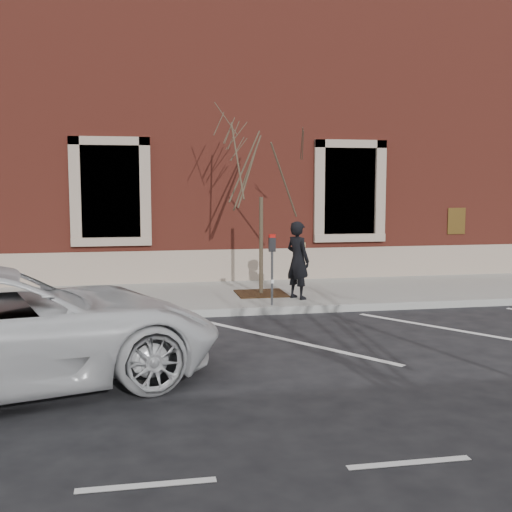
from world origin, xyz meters
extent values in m
plane|color=#28282B|center=(0.00, 0.00, 0.00)|extent=(120.00, 120.00, 0.00)
cube|color=gray|center=(0.00, 1.75, 0.07)|extent=(40.00, 3.50, 0.15)
cube|color=#9E9E99|center=(0.00, -0.05, 0.07)|extent=(40.00, 0.12, 0.15)
cube|color=maroon|center=(0.00, 7.75, 4.00)|extent=(40.00, 8.50, 8.00)
cube|color=gray|center=(0.00, 3.53, 0.55)|extent=(40.00, 0.06, 0.80)
cube|color=black|center=(-3.00, 3.65, 2.40)|extent=(1.40, 0.30, 2.20)
cube|color=gray|center=(-3.00, 3.48, 1.20)|extent=(1.90, 0.20, 0.20)
cube|color=black|center=(3.00, 3.65, 2.40)|extent=(1.40, 0.30, 2.20)
cube|color=gray|center=(3.00, 3.48, 1.20)|extent=(1.90, 0.20, 0.20)
imported|color=black|center=(0.93, 0.76, 0.97)|extent=(0.65, 0.72, 1.65)
cylinder|color=#595B60|center=(0.24, 0.12, 0.69)|extent=(0.05, 0.05, 1.09)
cube|color=black|center=(0.24, 0.12, 1.38)|extent=(0.13, 0.10, 0.28)
cube|color=#B5110C|center=(0.24, 0.12, 1.55)|extent=(0.12, 0.09, 0.07)
cube|color=white|center=(0.24, 0.07, 0.64)|extent=(0.05, 0.00, 0.08)
cube|color=#3C2913|center=(0.28, 1.45, 0.16)|extent=(1.08, 1.08, 0.03)
cylinder|color=#463A2A|center=(0.28, 1.45, 1.22)|extent=(0.09, 0.09, 2.15)
camera|label=1|loc=(-2.46, -12.31, 2.57)|focal=45.00mm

